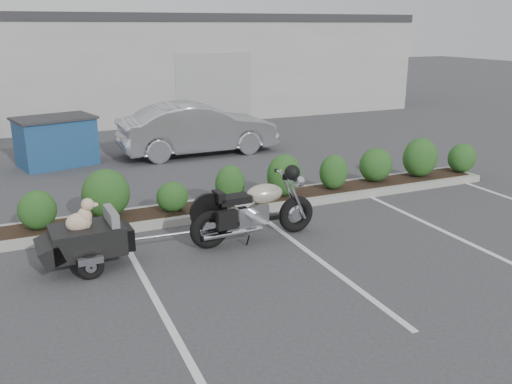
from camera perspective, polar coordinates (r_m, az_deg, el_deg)
name	(u,v)px	position (r m, az deg, el deg)	size (l,w,h in m)	color
ground	(233,257)	(8.81, -2.39, -6.82)	(90.00, 90.00, 0.00)	#38383A
planter_kerb	(239,205)	(11.03, -1.78, -1.36)	(12.00, 1.00, 0.15)	#9E9E93
building	(86,64)	(24.72, -17.50, 12.74)	(26.00, 10.00, 4.00)	#9EA099
motorcycle	(254,211)	(9.27, -0.17, -1.97)	(2.35, 0.80, 1.35)	black
pet_trailer	(86,239)	(8.65, -17.43, -4.70)	(1.88, 1.05, 1.12)	black
sedan	(198,129)	(15.71, -6.11, 6.65)	(1.56, 4.49, 1.48)	#B0B0B8
dumpster	(56,141)	(15.30, -20.32, 5.08)	(2.22, 1.77, 1.29)	navy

